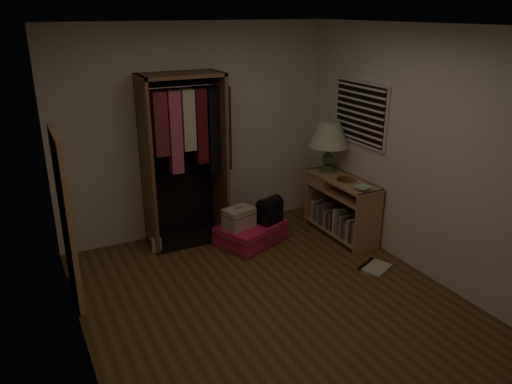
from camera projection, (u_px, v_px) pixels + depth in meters
ground at (272, 302)px, 4.93m from camera, size 4.00×4.00×0.00m
room_walls at (279, 154)px, 4.48m from camera, size 3.52×4.02×2.60m
console_bookshelf at (340, 205)px, 6.31m from camera, size 0.42×1.12×0.75m
open_wardrobe at (186, 144)px, 5.90m from camera, size 1.06×0.50×2.05m
floor_mirror at (66, 218)px, 4.75m from camera, size 0.06×0.80×1.70m
pink_suitcase at (251, 233)px, 6.15m from camera, size 0.98×0.86×0.25m
train_case at (239, 218)px, 5.97m from camera, size 0.41×0.34×0.26m
black_bag at (270, 209)px, 6.10m from camera, size 0.35×0.29×0.33m
table_lamp at (329, 135)px, 6.29m from camera, size 0.66×0.66×0.65m
brass_tray at (347, 180)px, 6.10m from camera, size 0.30×0.30×0.01m
ceramic_bowl at (362, 188)px, 5.77m from camera, size 0.22×0.22×0.05m
white_jug at (157, 244)px, 5.94m from camera, size 0.13×0.13×0.21m
floor_book at (374, 267)px, 5.57m from camera, size 0.41×0.38×0.03m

